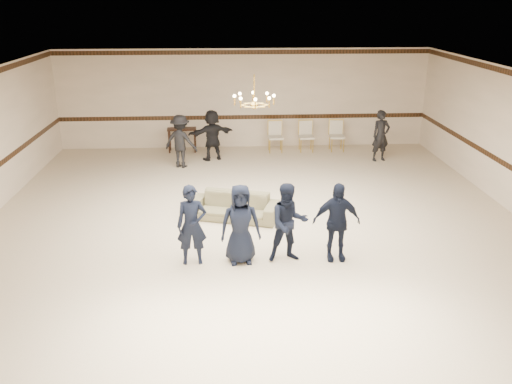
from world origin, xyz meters
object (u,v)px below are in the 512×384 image
chandelier (254,90)px  boy_b (240,224)px  settee (234,206)px  adult_right (381,136)px  banquet_chair_right (337,136)px  adult_left (181,141)px  banquet_chair_left (275,137)px  boy_c (289,223)px  boy_a (192,225)px  banquet_chair_mid (306,137)px  adult_mid (212,135)px  console_table (182,140)px  boy_d (336,222)px

chandelier → boy_b: size_ratio=0.61×
settee → adult_right: bearing=60.1°
settee → banquet_chair_right: banquet_chair_right is taller
adult_left → banquet_chair_left: bearing=-131.4°
chandelier → boy_c: bearing=-77.1°
boy_a → banquet_chair_mid: boy_a is taller
boy_a → banquet_chair_left: (2.27, 7.55, -0.28)m
banquet_chair_left → banquet_chair_right: 2.00m
adult_right → adult_mid: bearing=162.7°
chandelier → settee: size_ratio=0.48×
boy_b → banquet_chair_left: size_ratio=1.58×
boy_b → banquet_chair_mid: (2.37, 7.55, -0.28)m
boy_a → adult_mid: 6.79m
boy_a → boy_b: same height
adult_right → banquet_chair_left: bearing=146.5°
boy_c → console_table: boy_c is taller
boy_a → adult_right: bearing=46.3°
boy_a → banquet_chair_right: bearing=56.8°
banquet_chair_mid → console_table: banquet_chair_mid is taller
boy_c → banquet_chair_left: bearing=80.1°
chandelier → banquet_chair_right: chandelier is taller
boy_a → adult_mid: adult_mid is taller
boy_d → console_table: size_ratio=1.67×
adult_right → banquet_chair_right: adult_right is taller
banquet_chair_mid → console_table: size_ratio=1.06×
boy_d → adult_mid: bearing=109.6°
console_table → settee: bearing=-77.7°
settee → adult_mid: bearing=113.6°
console_table → boy_a: bearing=-87.6°
boy_c → adult_left: size_ratio=0.99×
banquet_chair_mid → console_table: bearing=174.7°
boy_c → adult_mid: size_ratio=0.99×
settee → console_table: bearing=122.1°
boy_c → chandelier: bearing=96.5°
boy_c → boy_d: bearing=-6.4°
adult_mid → banquet_chair_left: adult_mid is taller
settee → adult_mid: adult_mid is taller
adult_mid → adult_right: (5.10, -0.40, 0.00)m
banquet_chair_right → boy_b: bearing=-108.4°
adult_left → console_table: size_ratio=1.69×
adult_right → settee: bearing=-149.5°
boy_c → banquet_chair_left: size_ratio=1.58×
boy_b → adult_left: (-1.54, 6.08, 0.01)m
adult_mid → console_table: 1.44m
boy_b → adult_right: size_ratio=0.99×
boy_c → boy_d: size_ratio=1.00×
boy_c → settee: size_ratio=0.78×
chandelier → boy_d: 3.39m
adult_mid → console_table: adult_mid is taller
boy_b → adult_left: 6.27m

